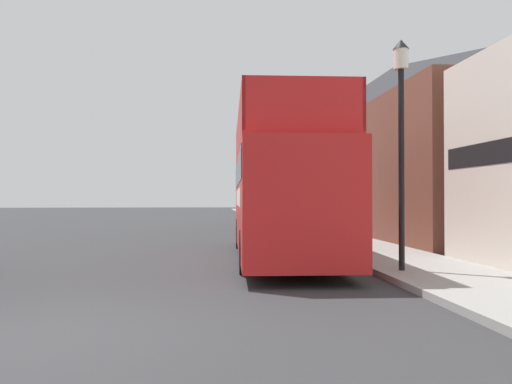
{
  "coord_description": "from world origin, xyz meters",
  "views": [
    {
      "loc": [
        2.1,
        -6.35,
        1.73
      ],
      "look_at": [
        3.59,
        8.94,
        1.94
      ],
      "focal_mm": 35.0,
      "sensor_mm": 36.0,
      "label": 1
    }
  ],
  "objects_px": {
    "lamp_post_nearest": "(401,112)",
    "tour_bus": "(280,193)",
    "lamp_post_second": "(314,159)",
    "parked_car_ahead_of_bus": "(269,224)",
    "lamp_post_third": "(277,165)"
  },
  "relations": [
    {
      "from": "lamp_post_second",
      "to": "lamp_post_third",
      "type": "bearing_deg",
      "value": 91.44
    },
    {
      "from": "lamp_post_nearest",
      "to": "lamp_post_second",
      "type": "height_order",
      "value": "lamp_post_nearest"
    },
    {
      "from": "lamp_post_nearest",
      "to": "lamp_post_second",
      "type": "relative_size",
      "value": 1.11
    },
    {
      "from": "lamp_post_nearest",
      "to": "lamp_post_third",
      "type": "height_order",
      "value": "lamp_post_third"
    },
    {
      "from": "tour_bus",
      "to": "lamp_post_second",
      "type": "height_order",
      "value": "lamp_post_second"
    },
    {
      "from": "parked_car_ahead_of_bus",
      "to": "tour_bus",
      "type": "bearing_deg",
      "value": -92.09
    },
    {
      "from": "parked_car_ahead_of_bus",
      "to": "lamp_post_second",
      "type": "distance_m",
      "value": 3.5
    },
    {
      "from": "lamp_post_second",
      "to": "lamp_post_third",
      "type": "height_order",
      "value": "lamp_post_third"
    },
    {
      "from": "lamp_post_nearest",
      "to": "lamp_post_second",
      "type": "xyz_separation_m",
      "value": [
        0.02,
        9.27,
        -0.32
      ]
    },
    {
      "from": "lamp_post_second",
      "to": "parked_car_ahead_of_bus",
      "type": "bearing_deg",
      "value": 139.38
    },
    {
      "from": "lamp_post_second",
      "to": "lamp_post_third",
      "type": "xyz_separation_m",
      "value": [
        -0.23,
        9.27,
        0.37
      ]
    },
    {
      "from": "tour_bus",
      "to": "parked_car_ahead_of_bus",
      "type": "bearing_deg",
      "value": 88.2
    },
    {
      "from": "lamp_post_nearest",
      "to": "tour_bus",
      "type": "bearing_deg",
      "value": 121.38
    },
    {
      "from": "tour_bus",
      "to": "lamp_post_nearest",
      "type": "xyz_separation_m",
      "value": [
        2.2,
        -3.61,
        1.76
      ]
    },
    {
      "from": "tour_bus",
      "to": "lamp_post_third",
      "type": "height_order",
      "value": "lamp_post_third"
    }
  ]
}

